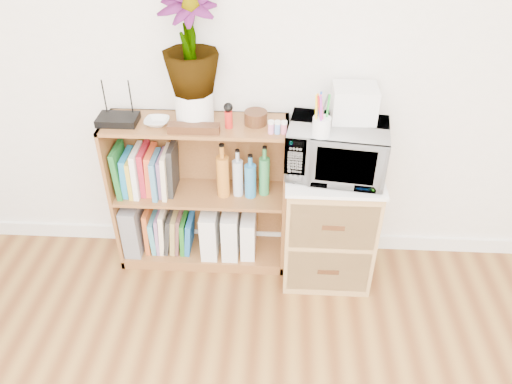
{
  "coord_description": "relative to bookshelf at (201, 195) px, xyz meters",
  "views": [
    {
      "loc": [
        0.11,
        -0.24,
        2.18
      ],
      "look_at": [
        -0.02,
        1.95,
        0.62
      ],
      "focal_mm": 35.0,
      "sensor_mm": 36.0,
      "label": 1
    }
  ],
  "objects": [
    {
      "name": "potted_plant",
      "position": [
        0.0,
        0.02,
        0.9
      ],
      "size": [
        0.29,
        0.29,
        0.52
      ],
      "primitive_type": "imported",
      "color": "#307837",
      "rests_on": "plant_pot"
    },
    {
      "name": "kokeshi_doll",
      "position": [
        0.19,
        -0.04,
        0.52
      ],
      "size": [
        0.04,
        0.04,
        0.09
      ],
      "primitive_type": "cylinder",
      "color": "red",
      "rests_on": "bookshelf"
    },
    {
      "name": "microwave",
      "position": [
        0.75,
        -0.08,
        0.38
      ],
      "size": [
        0.55,
        0.41,
        0.28
      ],
      "primitive_type": "imported",
      "rotation": [
        0.0,
        0.0,
        -0.13
      ],
      "color": "silver",
      "rests_on": "wicker_unit"
    },
    {
      "name": "router",
      "position": [
        -0.4,
        -0.02,
        0.49
      ],
      "size": [
        0.21,
        0.14,
        0.04
      ],
      "primitive_type": "cube",
      "color": "black",
      "rests_on": "bookshelf"
    },
    {
      "name": "trinket_box",
      "position": [
        0.01,
        -0.1,
        0.5
      ],
      "size": [
        0.27,
        0.07,
        0.04
      ],
      "primitive_type": "cube",
      "color": "#381D0F",
      "rests_on": "bookshelf"
    },
    {
      "name": "magazine_holder_left",
      "position": [
        0.05,
        -0.01,
        -0.25
      ],
      "size": [
        0.1,
        0.25,
        0.31
      ],
      "primitive_type": "cube",
      "color": "silver",
      "rests_on": "bookshelf"
    },
    {
      "name": "cookbooks",
      "position": [
        -0.3,
        0.0,
        0.16
      ],
      "size": [
        0.34,
        0.2,
        0.3
      ],
      "color": "#1A6125",
      "rests_on": "bookshelf"
    },
    {
      "name": "file_box",
      "position": [
        -0.42,
        0.0,
        -0.24
      ],
      "size": [
        0.1,
        0.27,
        0.34
      ],
      "primitive_type": "cube",
      "color": "slate",
      "rests_on": "bookshelf"
    },
    {
      "name": "paint_jars",
      "position": [
        0.44,
        -0.09,
        0.51
      ],
      "size": [
        0.12,
        0.04,
        0.06
      ],
      "primitive_type": "cube",
      "color": "pink",
      "rests_on": "bookshelf"
    },
    {
      "name": "liquor_bottles",
      "position": [
        0.24,
        0.0,
        0.17
      ],
      "size": [
        0.3,
        0.07,
        0.32
      ],
      "color": "#C27224",
      "rests_on": "bookshelf"
    },
    {
      "name": "small_appliance",
      "position": [
        0.82,
        -0.0,
        0.61
      ],
      "size": [
        0.22,
        0.19,
        0.18
      ],
      "primitive_type": "cube",
      "color": "silver",
      "rests_on": "microwave"
    },
    {
      "name": "wooden_bowl",
      "position": [
        0.32,
        0.01,
        0.51
      ],
      "size": [
        0.12,
        0.12,
        0.07
      ],
      "primitive_type": "cylinder",
      "color": "#3D2610",
      "rests_on": "bookshelf"
    },
    {
      "name": "magazine_holder_mid",
      "position": [
        0.17,
        -0.01,
        -0.25
      ],
      "size": [
        0.1,
        0.24,
        0.3
      ],
      "primitive_type": "cube",
      "color": "silver",
      "rests_on": "bookshelf"
    },
    {
      "name": "wicker_unit",
      "position": [
        0.75,
        -0.08,
        -0.12
      ],
      "size": [
        0.5,
        0.45,
        0.7
      ],
      "primitive_type": "cube",
      "color": "#9E7542",
      "rests_on": "ground"
    },
    {
      "name": "bookshelf",
      "position": [
        0.0,
        0.0,
        0.0
      ],
      "size": [
        1.0,
        0.3,
        0.95
      ],
      "primitive_type": "cube",
      "color": "brown",
      "rests_on": "ground"
    },
    {
      "name": "pen_cup",
      "position": [
        0.65,
        -0.19,
        0.57
      ],
      "size": [
        0.09,
        0.09,
        0.1
      ],
      "primitive_type": "cylinder",
      "color": "white",
      "rests_on": "microwave"
    },
    {
      "name": "plant_pot",
      "position": [
        0.0,
        0.02,
        0.56
      ],
      "size": [
        0.2,
        0.2,
        0.17
      ],
      "primitive_type": "cylinder",
      "color": "white",
      "rests_on": "bookshelf"
    },
    {
      "name": "lower_books",
      "position": [
        -0.21,
        -0.0,
        -0.28
      ],
      "size": [
        0.29,
        0.19,
        0.29
      ],
      "color": "#BA5220",
      "rests_on": "bookshelf"
    },
    {
      "name": "magazine_holder_right",
      "position": [
        0.28,
        -0.01,
        -0.27
      ],
      "size": [
        0.08,
        0.21,
        0.27
      ],
      "primitive_type": "cube",
      "color": "white",
      "rests_on": "bookshelf"
    },
    {
      "name": "skirting_board",
      "position": [
        0.35,
        0.14,
        -0.42
      ],
      "size": [
        4.0,
        0.02,
        0.1
      ],
      "primitive_type": "cube",
      "color": "white",
      "rests_on": "ground"
    },
    {
      "name": "white_bowl",
      "position": [
        -0.2,
        -0.03,
        0.49
      ],
      "size": [
        0.13,
        0.13,
        0.03
      ],
      "primitive_type": "imported",
      "color": "silver",
      "rests_on": "bookshelf"
    }
  ]
}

